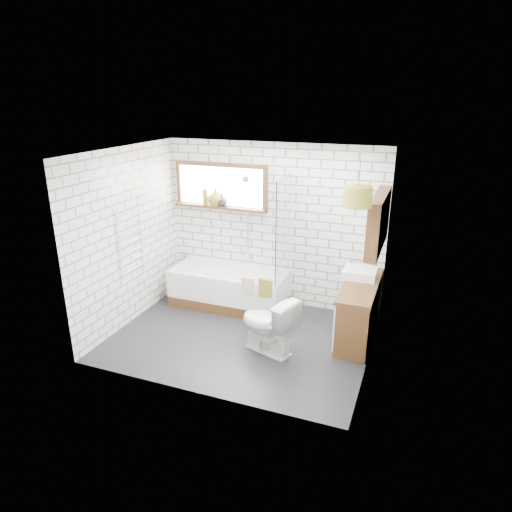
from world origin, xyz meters
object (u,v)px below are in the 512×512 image
at_px(vanity, 359,311).
at_px(toilet, 268,324).
at_px(bathtub, 229,287).
at_px(pendant, 358,197).
at_px(basin, 360,273).

bearing_deg(vanity, toilet, -142.51).
xyz_separation_m(bathtub, toilet, (1.02, -1.09, 0.10)).
bearing_deg(toilet, bathtub, -117.43).
distance_m(toilet, pendant, 1.99).
bearing_deg(bathtub, vanity, -8.23).
xyz_separation_m(vanity, toilet, (-1.03, -0.79, -0.00)).
relative_size(basin, toilet, 0.57).
bearing_deg(pendant, vanity, 87.56).
bearing_deg(bathtub, basin, -2.14).
height_order(vanity, basin, basin).
bearing_deg(pendant, bathtub, 153.18).
bearing_deg(vanity, basin, 105.10).
relative_size(bathtub, basin, 4.07).
relative_size(toilet, pendant, 2.50).
height_order(bathtub, basin, basin).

